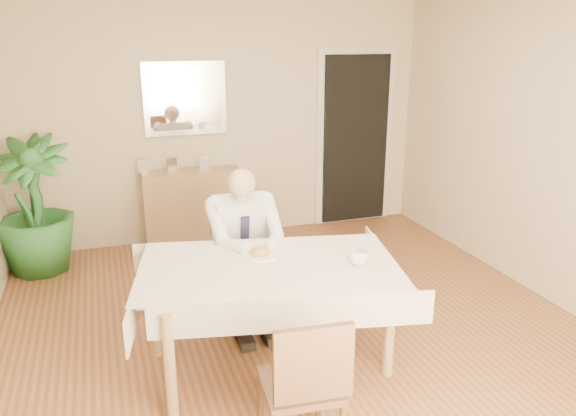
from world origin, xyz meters
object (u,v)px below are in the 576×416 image
object	(u,v)px
sideboard	(193,207)
chair_far	(238,257)
coffee_mug	(358,257)
seated_man	(246,243)
chair_near	(306,382)
dining_table	(269,277)
potted_palm	(34,206)

from	to	relation	value
sideboard	chair_far	bearing A→B (deg)	-82.36
coffee_mug	sideboard	xyz separation A→B (m)	(-0.66, 2.70, -0.40)
seated_man	chair_near	bearing A→B (deg)	-93.23
dining_table	sideboard	bearing A→B (deg)	104.13
chair_near	potted_palm	bearing A→B (deg)	121.01
chair_far	chair_near	bearing A→B (deg)	-89.34
chair_near	coffee_mug	distance (m)	1.05
dining_table	seated_man	size ratio (longest dim) A/B	1.54
chair_far	chair_near	world-z (taller)	chair_near
dining_table	potted_palm	size ratio (longest dim) A/B	1.47
sideboard	potted_palm	distance (m)	1.58
chair_near	potted_palm	world-z (taller)	potted_palm
seated_man	chair_far	bearing A→B (deg)	90.00
sideboard	coffee_mug	bearing A→B (deg)	-71.95
dining_table	seated_man	bearing A→B (deg)	101.96
seated_man	sideboard	world-z (taller)	seated_man
coffee_mug	dining_table	bearing A→B (deg)	162.35
chair_far	dining_table	bearing A→B (deg)	-86.60
coffee_mug	potted_palm	size ratio (longest dim) A/B	0.09
dining_table	chair_far	world-z (taller)	chair_far
chair_far	potted_palm	xyz separation A→B (m)	(-1.63, 1.39, 0.19)
chair_far	seated_man	distance (m)	0.36
chair_far	seated_man	size ratio (longest dim) A/B	0.66
coffee_mug	seated_man	bearing A→B (deg)	126.12
chair_near	dining_table	bearing A→B (deg)	89.96
dining_table	sideboard	distance (m)	2.53
seated_man	coffee_mug	xyz separation A→B (m)	(0.56, -0.77, 0.11)
seated_man	sideboard	distance (m)	1.95
dining_table	coffee_mug	bearing A→B (deg)	-5.69
chair_far	potted_palm	world-z (taller)	potted_palm
dining_table	sideboard	world-z (taller)	sideboard
dining_table	chair_near	size ratio (longest dim) A/B	2.22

